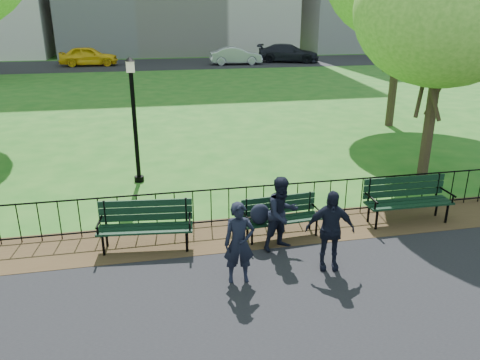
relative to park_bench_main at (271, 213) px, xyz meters
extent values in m
plane|color=#1D5D18|center=(-0.14, -1.14, -0.60)|extent=(120.00, 120.00, 0.00)
cube|color=#372B16|center=(-0.14, 0.36, -0.58)|extent=(60.00, 1.60, 0.01)
cube|color=black|center=(-0.14, 33.86, -0.59)|extent=(70.00, 9.00, 0.01)
cylinder|color=black|center=(-0.14, 0.86, 0.28)|extent=(24.00, 0.04, 0.04)
cylinder|color=black|center=(-0.14, 0.86, -0.48)|extent=(24.00, 0.04, 0.04)
cylinder|color=black|center=(-0.14, 0.86, -0.15)|extent=(0.02, 0.02, 0.90)
cube|color=black|center=(0.25, 0.01, -0.18)|extent=(1.70, 0.58, 0.04)
cube|color=black|center=(0.24, 0.25, 0.14)|extent=(1.66, 0.17, 0.42)
cylinder|color=black|center=(-0.45, -0.21, -0.39)|extent=(0.05, 0.05, 0.42)
cylinder|color=black|center=(0.99, -0.10, -0.39)|extent=(0.05, 0.05, 0.42)
cylinder|color=black|center=(-0.48, 0.12, -0.39)|extent=(0.05, 0.05, 0.42)
cylinder|color=black|center=(0.96, 0.24, -0.39)|extent=(0.05, 0.05, 0.42)
cylinder|color=black|center=(-0.53, -0.05, -0.01)|extent=(0.08, 0.52, 0.04)
cylinder|color=black|center=(1.04, 0.08, -0.01)|extent=(0.08, 0.52, 0.04)
ellipsoid|color=black|center=(-0.27, -0.12, 0.06)|extent=(0.42, 0.31, 0.44)
cube|color=black|center=(-2.59, 0.05, -0.12)|extent=(1.93, 0.71, 0.04)
cube|color=black|center=(-2.56, 0.32, 0.24)|extent=(1.88, 0.25, 0.47)
cylinder|color=black|center=(-3.42, -0.04, -0.36)|extent=(0.05, 0.05, 0.47)
cylinder|color=black|center=(-1.80, -0.23, -0.36)|extent=(0.05, 0.05, 0.47)
cylinder|color=black|center=(-3.38, 0.33, -0.36)|extent=(0.05, 0.05, 0.47)
cylinder|color=black|center=(-1.75, 0.15, -0.36)|extent=(0.05, 0.05, 0.47)
cylinder|color=black|center=(-3.47, 0.15, 0.06)|extent=(0.11, 0.59, 0.04)
cylinder|color=black|center=(-1.70, -0.05, 0.06)|extent=(0.11, 0.59, 0.04)
cube|color=black|center=(3.26, 0.13, -0.10)|extent=(1.98, 0.55, 0.04)
cube|color=black|center=(3.26, 0.41, 0.28)|extent=(1.98, 0.06, 0.49)
cylinder|color=black|center=(2.40, -0.06, -0.35)|extent=(0.05, 0.05, 0.49)
cylinder|color=black|center=(4.11, -0.08, -0.35)|extent=(0.05, 0.05, 0.49)
cylinder|color=black|center=(2.40, 0.33, -0.35)|extent=(0.05, 0.05, 0.49)
cylinder|color=black|center=(4.11, 0.31, -0.35)|extent=(0.05, 0.05, 0.49)
cylinder|color=black|center=(2.32, 0.14, 0.10)|extent=(0.05, 0.61, 0.04)
cylinder|color=black|center=(4.19, 0.11, 0.10)|extent=(0.05, 0.61, 0.04)
cylinder|color=black|center=(-2.72, 4.15, -0.52)|extent=(0.27, 0.27, 0.15)
cylinder|color=black|center=(-2.72, 4.15, 0.95)|extent=(0.12, 0.12, 3.09)
cube|color=beige|center=(-2.72, 4.15, 2.59)|extent=(0.21, 0.21, 0.29)
cone|color=black|center=(-2.72, 4.15, 2.79)|extent=(0.31, 0.31, 0.12)
cylinder|color=#2D2116|center=(5.42, 2.97, 0.81)|extent=(0.31, 0.31, 2.81)
ellipsoid|color=#569F2F|center=(5.42, 2.97, 3.99)|extent=(4.74, 4.74, 4.03)
cylinder|color=#2D2116|center=(7.55, 8.88, 1.21)|extent=(0.33, 0.33, 3.62)
imported|color=black|center=(-0.98, -1.46, 0.17)|extent=(0.57, 0.40, 1.50)
imported|color=black|center=(0.10, -0.46, 0.18)|extent=(0.83, 0.62, 1.54)
imported|color=black|center=(0.75, -1.35, 0.19)|extent=(0.96, 0.56, 1.55)
imported|color=yellow|center=(-6.71, 33.70, 0.22)|extent=(4.77, 1.99, 1.62)
imported|color=#AEB1B6|center=(5.65, 32.18, 0.15)|extent=(4.56, 1.78, 1.48)
imported|color=black|center=(10.65, 33.04, 0.21)|extent=(5.92, 4.12, 1.59)
camera|label=1|loc=(-2.45, -8.59, 4.02)|focal=35.00mm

